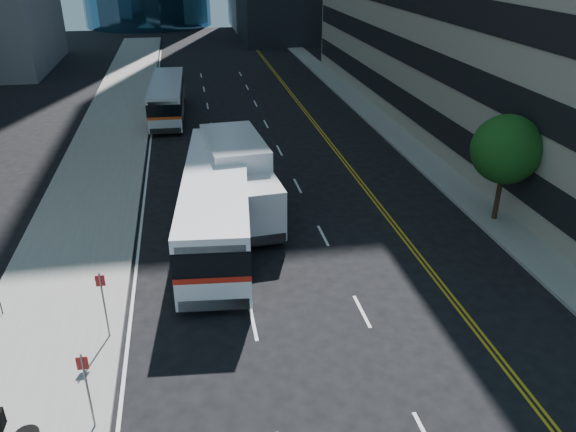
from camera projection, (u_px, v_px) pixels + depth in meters
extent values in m
plane|color=black|center=(365.00, 348.00, 18.66)|extent=(160.00, 160.00, 0.00)
cube|color=gray|center=(112.00, 135.00, 39.01)|extent=(5.00, 90.00, 0.15)
cube|color=gray|center=(380.00, 121.00, 42.19)|extent=(2.00, 90.00, 0.15)
cylinder|color=#332114|center=(498.00, 197.00, 26.65)|extent=(0.24, 0.24, 2.20)
sphere|color=#124214|center=(506.00, 149.00, 25.59)|extent=(3.20, 3.20, 3.20)
cube|color=white|center=(218.00, 218.00, 25.30)|extent=(3.90, 12.74, 1.15)
cube|color=red|center=(217.00, 205.00, 25.00)|extent=(3.93, 12.76, 0.23)
cube|color=black|center=(217.00, 193.00, 24.75)|extent=(3.93, 12.76, 0.94)
cube|color=white|center=(216.00, 176.00, 24.41)|extent=(3.90, 12.74, 0.52)
cylinder|color=black|center=(185.00, 271.00, 22.02)|extent=(0.41, 1.07, 1.04)
cylinder|color=black|center=(248.00, 268.00, 22.21)|extent=(0.41, 1.07, 1.04)
cylinder|color=black|center=(196.00, 198.00, 28.38)|extent=(0.41, 1.07, 1.04)
cylinder|color=black|center=(245.00, 196.00, 28.57)|extent=(0.41, 1.07, 1.04)
cube|color=silver|center=(168.00, 107.00, 43.15)|extent=(2.65, 10.70, 0.97)
cube|color=#F14D16|center=(168.00, 99.00, 42.89)|extent=(2.67, 10.72, 0.19)
cube|color=black|center=(167.00, 93.00, 42.68)|extent=(2.67, 10.72, 0.80)
cube|color=silver|center=(166.00, 84.00, 42.39)|extent=(2.65, 10.70, 0.44)
cylinder|color=black|center=(152.00, 123.00, 40.33)|extent=(0.29, 0.89, 0.89)
cylinder|color=black|center=(181.00, 122.00, 40.61)|extent=(0.29, 0.89, 0.89)
cylinder|color=black|center=(157.00, 102.00, 45.68)|extent=(0.29, 0.89, 0.89)
cylinder|color=black|center=(183.00, 101.00, 45.96)|extent=(0.29, 0.89, 0.89)
cube|color=silver|center=(251.00, 209.00, 24.67)|extent=(2.83, 2.63, 2.30)
cube|color=black|center=(256.00, 210.00, 23.58)|extent=(2.43, 0.27, 1.21)
cube|color=silver|center=(235.00, 165.00, 27.71)|extent=(3.07, 5.47, 2.85)
cube|color=black|center=(241.00, 205.00, 27.38)|extent=(2.64, 7.38, 0.27)
cylinder|color=black|center=(226.00, 236.00, 24.66)|extent=(0.40, 1.07, 1.05)
cylinder|color=black|center=(279.00, 229.00, 25.23)|extent=(0.40, 1.07, 1.05)
cylinder|color=black|center=(209.00, 189.00, 29.41)|extent=(0.40, 1.07, 1.05)
cylinder|color=black|center=(253.00, 184.00, 29.98)|extent=(0.40, 1.07, 1.05)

